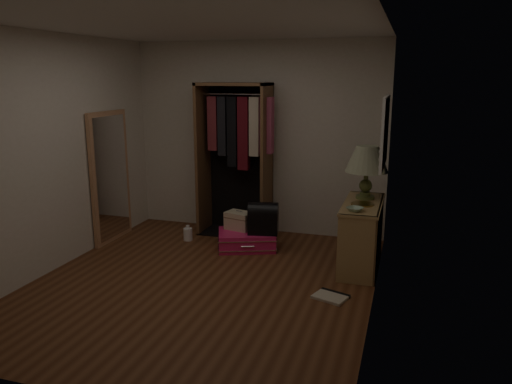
% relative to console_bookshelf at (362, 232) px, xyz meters
% --- Properties ---
extents(ground, '(4.00, 4.00, 0.00)m').
position_rel_console_bookshelf_xyz_m(ground, '(-1.53, -1.05, -0.39)').
color(ground, '#572E19').
rests_on(ground, ground).
extents(room_walls, '(3.52, 4.02, 2.60)m').
position_rel_console_bookshelf_xyz_m(room_walls, '(-1.46, -1.00, 1.11)').
color(room_walls, silver).
rests_on(room_walls, ground).
extents(console_bookshelf, '(0.42, 1.12, 0.75)m').
position_rel_console_bookshelf_xyz_m(console_bookshelf, '(0.00, 0.00, 0.00)').
color(console_bookshelf, '#A58250').
rests_on(console_bookshelf, ground).
extents(open_wardrobe, '(1.01, 0.50, 2.05)m').
position_rel_console_bookshelf_xyz_m(open_wardrobe, '(-1.74, 0.73, 0.83)').
color(open_wardrobe, brown).
rests_on(open_wardrobe, ground).
extents(floor_mirror, '(0.06, 0.80, 1.70)m').
position_rel_console_bookshelf_xyz_m(floor_mirror, '(-3.24, -0.05, 0.46)').
color(floor_mirror, tan).
rests_on(floor_mirror, ground).
extents(pink_suitcase, '(0.86, 0.75, 0.22)m').
position_rel_console_bookshelf_xyz_m(pink_suitcase, '(-1.43, 0.14, -0.28)').
color(pink_suitcase, '#E31B61').
rests_on(pink_suitcase, ground).
extents(train_case, '(0.38, 0.30, 0.24)m').
position_rel_console_bookshelf_xyz_m(train_case, '(-1.56, 0.22, -0.06)').
color(train_case, '#C5B796').
rests_on(train_case, pink_suitcase).
extents(black_bag, '(0.40, 0.30, 0.40)m').
position_rel_console_bookshelf_xyz_m(black_bag, '(-1.21, 0.14, 0.03)').
color(black_bag, black).
rests_on(black_bag, pink_suitcase).
extents(table_lamp, '(0.54, 0.54, 0.61)m').
position_rel_console_bookshelf_xyz_m(table_lamp, '(0.01, 0.17, 0.81)').
color(table_lamp, '#4B572A').
rests_on(table_lamp, console_bookshelf).
extents(brass_tray, '(0.33, 0.33, 0.01)m').
position_rel_console_bookshelf_xyz_m(brass_tray, '(0.01, -0.13, 0.37)').
color(brass_tray, olive).
rests_on(brass_tray, console_bookshelf).
extents(ceramic_bowl, '(0.22, 0.22, 0.04)m').
position_rel_console_bookshelf_xyz_m(ceramic_bowl, '(-0.04, -0.42, 0.38)').
color(ceramic_bowl, '#99B79C').
rests_on(ceramic_bowl, console_bookshelf).
extents(white_jug, '(0.14, 0.14, 0.21)m').
position_rel_console_bookshelf_xyz_m(white_jug, '(-2.28, 0.21, -0.30)').
color(white_jug, white).
rests_on(white_jug, ground).
extents(floor_book, '(0.38, 0.34, 0.03)m').
position_rel_console_bookshelf_xyz_m(floor_book, '(-0.18, -0.98, -0.38)').
color(floor_book, beige).
rests_on(floor_book, ground).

